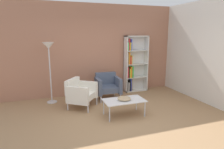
{
  "coord_description": "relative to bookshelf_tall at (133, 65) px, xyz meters",
  "views": [
    {
      "loc": [
        -1.54,
        -3.82,
        2.0
      ],
      "look_at": [
        0.1,
        0.84,
        0.95
      ],
      "focal_mm": 31.7,
      "sensor_mm": 36.0,
      "label": 1
    }
  ],
  "objects": [
    {
      "name": "armchair_corner_red",
      "position": [
        -1.1,
        -0.49,
        -0.5
      ],
      "size": [
        0.74,
        0.69,
        0.78
      ],
      "rotation": [
        0.0,
        0.0,
        -0.04
      ],
      "color": "#4C566B",
      "rests_on": "ground_plane"
    },
    {
      "name": "bookshelf_tall",
      "position": [
        0.0,
        0.0,
        0.0
      ],
      "size": [
        0.8,
        0.3,
        1.9
      ],
      "color": "silver",
      "rests_on": "ground_plane"
    },
    {
      "name": "armchair_by_bookshelf",
      "position": [
        -2.02,
        -0.96,
        -0.5
      ],
      "size": [
        0.94,
        0.95,
        0.78
      ],
      "rotation": [
        0.0,
        0.0,
        0.93
      ],
      "color": "white",
      "rests_on": "ground_plane"
    },
    {
      "name": "ground_plane",
      "position": [
        -1.37,
        -2.25,
        -0.92
      ],
      "size": [
        8.32,
        8.32,
        0.0
      ],
      "primitive_type": "plane",
      "color": "#9E7751"
    },
    {
      "name": "decorative_bowl",
      "position": [
        -1.12,
        -1.86,
        -0.48
      ],
      "size": [
        0.32,
        0.32,
        0.05
      ],
      "color": "tan",
      "rests_on": "coffee_table_low"
    },
    {
      "name": "floor_lamp_torchiere",
      "position": [
        -2.74,
        -0.29,
        0.53
      ],
      "size": [
        0.32,
        0.32,
        1.74
      ],
      "color": "silver",
      "rests_on": "ground_plane"
    },
    {
      "name": "brick_back_panel",
      "position": [
        -1.37,
        0.21,
        0.53
      ],
      "size": [
        6.4,
        0.12,
        2.9
      ],
      "primitive_type": "cube",
      "color": "#A87056",
      "rests_on": "ground_plane"
    },
    {
      "name": "plaster_right_partition",
      "position": [
        1.49,
        -1.65,
        0.53
      ],
      "size": [
        0.12,
        5.2,
        2.9
      ],
      "primitive_type": "cube",
      "color": "silver",
      "rests_on": "ground_plane"
    },
    {
      "name": "coffee_table_low",
      "position": [
        -1.12,
        -1.86,
        -0.55
      ],
      "size": [
        1.0,
        0.56,
        0.4
      ],
      "color": "silver",
      "rests_on": "ground_plane"
    }
  ]
}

